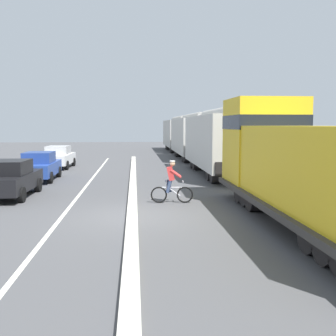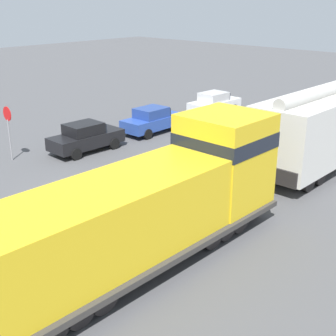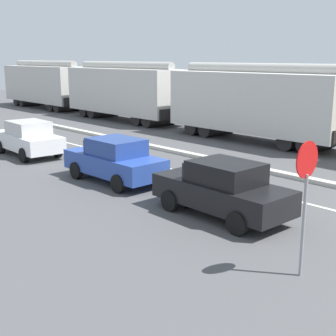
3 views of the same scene
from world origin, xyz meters
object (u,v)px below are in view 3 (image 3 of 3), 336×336
hopper_car_lead (256,103)px  hopper_car_middle (125,92)px  parked_car_white (28,138)px  hopper_car_trailing (46,85)px  parked_car_blue (115,160)px  stop_sign (306,183)px  parked_car_black (222,189)px

hopper_car_lead → hopper_car_middle: same height
hopper_car_lead → parked_car_white: hopper_car_lead is taller
hopper_car_trailing → parked_car_white: (-10.82, -18.38, -1.26)m
hopper_car_middle → hopper_car_trailing: size_ratio=1.00×
hopper_car_lead → parked_car_blue: bearing=-170.8°
stop_sign → hopper_car_middle: bearing=60.9°
hopper_car_trailing → parked_car_white: hopper_car_trailing is taller
hopper_car_lead → parked_car_blue: size_ratio=2.51×
hopper_car_lead → hopper_car_trailing: bearing=90.0°
parked_car_blue → stop_sign: (-1.67, -8.84, 1.21)m
hopper_car_middle → parked_car_blue: (-10.65, -13.32, -1.26)m
hopper_car_middle → hopper_car_lead: bearing=-90.0°
hopper_car_middle → hopper_car_trailing: bearing=90.0°
hopper_car_trailing → hopper_car_lead: bearing=-90.0°
hopper_car_lead → hopper_car_middle: bearing=90.0°
parked_car_blue → parked_car_white: bearing=91.5°
hopper_car_middle → parked_car_blue: bearing=-128.6°
parked_car_black → hopper_car_lead: bearing=33.1°
hopper_car_trailing → parked_car_blue: (-10.65, -24.92, -1.26)m
hopper_car_middle → parked_car_black: 21.43m
hopper_car_lead → parked_car_blue: 10.86m
hopper_car_middle → parked_car_black: (-10.66, -18.54, -1.26)m
hopper_car_middle → hopper_car_trailing: (0.00, 11.60, 0.00)m
hopper_car_middle → stop_sign: 25.36m
hopper_car_middle → stop_sign: (-12.32, -22.16, -0.05)m
hopper_car_trailing → stop_sign: hopper_car_trailing is taller
parked_car_white → hopper_car_middle: bearing=32.0°
parked_car_blue → hopper_car_trailing: bearing=66.9°
parked_car_blue → hopper_car_lead: bearing=9.2°
parked_car_black → parked_car_blue: bearing=89.9°
stop_sign → parked_car_blue: bearing=79.3°
hopper_car_middle → parked_car_white: 12.83m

